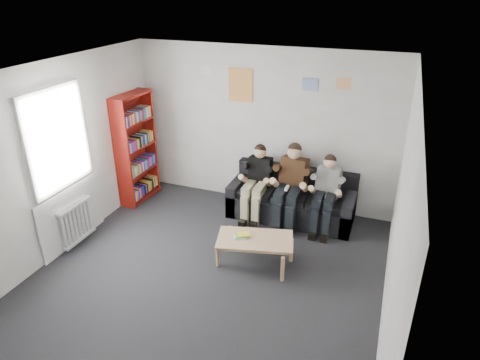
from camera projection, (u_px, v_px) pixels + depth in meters
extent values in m
plane|color=black|center=(203.00, 282.00, 5.65)|extent=(5.00, 5.00, 0.00)
plane|color=silver|center=(194.00, 77.00, 4.50)|extent=(5.00, 5.00, 0.00)
plane|color=silver|center=(263.00, 128.00, 7.19)|extent=(4.50, 0.00, 4.50)
plane|color=silver|center=(43.00, 343.00, 2.96)|extent=(4.50, 0.00, 4.50)
plane|color=silver|center=(49.00, 165.00, 5.79)|extent=(0.00, 5.00, 5.00)
plane|color=silver|center=(398.00, 226.00, 4.36)|extent=(0.00, 5.00, 5.00)
cube|color=black|center=(291.00, 207.00, 7.12)|extent=(2.03, 0.83, 0.39)
cube|color=black|center=(297.00, 178.00, 7.22)|extent=(2.03, 0.18, 0.40)
cube|color=black|center=(239.00, 193.00, 7.38)|extent=(0.17, 0.83, 0.55)
cube|color=black|center=(348.00, 212.00, 6.78)|extent=(0.17, 0.83, 0.55)
cube|color=black|center=(291.00, 196.00, 6.95)|extent=(1.70, 0.57, 0.09)
cube|color=maroon|center=(136.00, 148.00, 7.43)|extent=(0.29, 0.86, 1.92)
cube|color=tan|center=(255.00, 240.00, 5.86)|extent=(1.03, 0.57, 0.04)
cylinder|color=tan|center=(218.00, 255.00, 5.90)|extent=(0.05, 0.05, 0.37)
cylinder|color=tan|center=(282.00, 269.00, 5.60)|extent=(0.05, 0.05, 0.37)
cylinder|color=tan|center=(230.00, 237.00, 6.29)|extent=(0.05, 0.05, 0.37)
cylinder|color=tan|center=(291.00, 250.00, 5.99)|extent=(0.05, 0.05, 0.37)
cube|color=silver|center=(240.00, 237.00, 5.87)|extent=(0.17, 0.12, 0.01)
cube|color=#56B540|center=(242.00, 236.00, 5.88)|extent=(0.17, 0.12, 0.01)
cube|color=yellow|center=(243.00, 234.00, 5.89)|extent=(0.17, 0.12, 0.01)
cube|color=black|center=(260.00, 171.00, 7.10)|extent=(0.37, 0.27, 0.52)
sphere|color=#D8A984|center=(260.00, 152.00, 6.92)|extent=(0.20, 0.20, 0.20)
sphere|color=black|center=(260.00, 150.00, 6.91)|extent=(0.19, 0.19, 0.19)
cube|color=tan|center=(255.00, 188.00, 6.95)|extent=(0.33, 0.42, 0.14)
cube|color=tan|center=(250.00, 210.00, 6.91)|extent=(0.31, 0.13, 0.48)
cube|color=black|center=(249.00, 222.00, 6.94)|extent=(0.31, 0.24, 0.09)
cube|color=#4B2919|center=(294.00, 174.00, 6.92)|extent=(0.42, 0.31, 0.59)
sphere|color=#D8A984|center=(294.00, 152.00, 6.71)|extent=(0.23, 0.23, 0.23)
sphere|color=black|center=(295.00, 149.00, 6.71)|extent=(0.22, 0.22, 0.22)
cube|color=black|center=(288.00, 194.00, 6.74)|extent=(0.38, 0.48, 0.16)
cube|color=black|center=(283.00, 218.00, 6.68)|extent=(0.35, 0.15, 0.48)
cube|color=black|center=(282.00, 230.00, 6.71)|extent=(0.35, 0.27, 0.10)
cube|color=white|center=(287.00, 188.00, 6.59)|extent=(0.04, 0.15, 0.04)
cube|color=white|center=(328.00, 182.00, 6.74)|extent=(0.36, 0.26, 0.51)
sphere|color=#D8A984|center=(330.00, 163.00, 6.56)|extent=(0.20, 0.20, 0.20)
sphere|color=black|center=(330.00, 160.00, 6.56)|extent=(0.19, 0.19, 0.19)
cube|color=black|center=(324.00, 200.00, 6.59)|extent=(0.32, 0.41, 0.14)
cube|color=black|center=(320.00, 223.00, 6.55)|extent=(0.31, 0.13, 0.48)
cube|color=black|center=(318.00, 235.00, 6.59)|extent=(0.31, 0.23, 0.09)
cylinder|color=silver|center=(63.00, 232.00, 6.12)|extent=(0.06, 0.06, 0.60)
cylinder|color=silver|center=(67.00, 229.00, 6.18)|extent=(0.06, 0.06, 0.60)
cylinder|color=silver|center=(71.00, 226.00, 6.25)|extent=(0.06, 0.06, 0.60)
cylinder|color=silver|center=(75.00, 224.00, 6.32)|extent=(0.06, 0.06, 0.60)
cylinder|color=silver|center=(78.00, 221.00, 6.39)|extent=(0.06, 0.06, 0.60)
cylinder|color=silver|center=(82.00, 219.00, 6.45)|extent=(0.06, 0.06, 0.60)
cylinder|color=silver|center=(86.00, 216.00, 6.52)|extent=(0.06, 0.06, 0.60)
cylinder|color=silver|center=(89.00, 214.00, 6.59)|extent=(0.06, 0.06, 0.60)
cube|color=silver|center=(80.00, 238.00, 6.47)|extent=(0.10, 0.64, 0.04)
cube|color=silver|center=(74.00, 206.00, 6.23)|extent=(0.10, 0.64, 0.04)
cube|color=white|center=(56.00, 139.00, 5.82)|extent=(0.02, 1.00, 1.30)
cube|color=white|center=(47.00, 90.00, 5.53)|extent=(0.05, 1.12, 0.06)
cube|color=white|center=(66.00, 184.00, 6.11)|extent=(0.05, 1.12, 0.06)
cube|color=white|center=(72.00, 216.00, 6.33)|extent=(0.03, 1.30, 0.90)
cube|color=#E4BA50|center=(241.00, 85.00, 7.01)|extent=(0.42, 0.01, 0.55)
cube|color=#4273E3|center=(310.00, 85.00, 6.60)|extent=(0.25, 0.01, 0.20)
cube|color=#C03C70|center=(343.00, 84.00, 6.42)|extent=(0.22, 0.01, 0.18)
cube|color=white|center=(207.00, 70.00, 7.11)|extent=(0.20, 0.01, 0.14)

